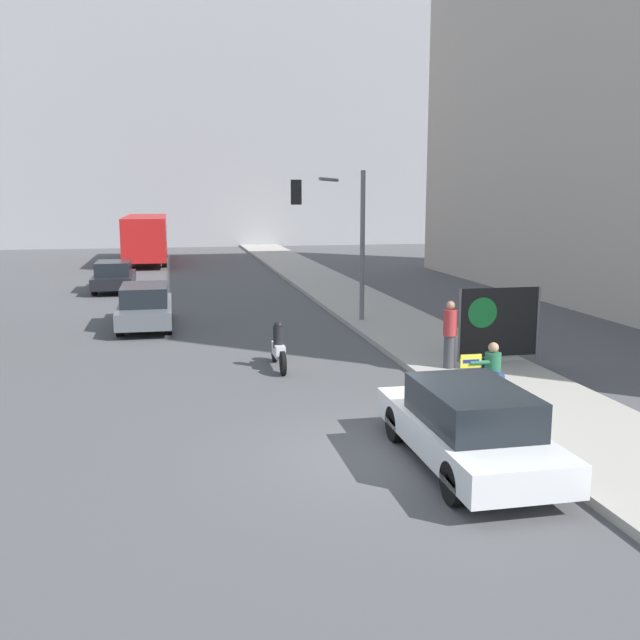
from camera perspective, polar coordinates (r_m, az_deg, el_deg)
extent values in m
plane|color=#4F4F51|center=(12.37, 4.87, -10.86)|extent=(160.00, 160.00, 0.00)
cube|color=#A8A399|center=(27.41, 3.92, 0.93)|extent=(3.23, 90.00, 0.16)
cube|color=#99999E|center=(69.02, -11.22, 23.30)|extent=(52.00, 12.00, 40.92)
cylinder|color=#474C56|center=(15.28, 13.29, -5.53)|extent=(0.03, 0.03, 0.43)
cylinder|color=#474C56|center=(15.44, 14.54, -5.42)|extent=(0.03, 0.03, 0.43)
cylinder|color=#474C56|center=(15.61, 12.72, -5.18)|extent=(0.03, 0.03, 0.43)
cylinder|color=#474C56|center=(15.76, 13.95, -5.08)|extent=(0.03, 0.03, 0.43)
cube|color=navy|center=(15.46, 13.66, -4.50)|extent=(0.40, 0.40, 0.02)
cube|color=navy|center=(15.58, 13.39, -3.62)|extent=(0.40, 0.02, 0.38)
cylinder|color=#334775|center=(15.30, 13.93, -4.28)|extent=(0.18, 0.42, 0.18)
cylinder|color=#334775|center=(15.20, 14.22, -5.65)|extent=(0.16, 0.16, 0.43)
cube|color=black|center=(15.19, 14.30, -6.31)|extent=(0.20, 0.28, 0.10)
cylinder|color=#236642|center=(15.43, 13.66, -3.50)|extent=(0.34, 0.34, 0.52)
sphere|color=tan|center=(15.35, 13.71, -2.15)|extent=(0.22, 0.22, 0.22)
cylinder|color=#236642|center=(15.20, 12.68, -3.35)|extent=(0.45, 0.09, 0.09)
cube|color=yellow|center=(15.11, 11.98, -3.23)|extent=(0.46, 0.02, 0.29)
cube|color=navy|center=(15.10, 12.00, -3.24)|extent=(0.35, 0.01, 0.07)
cylinder|color=#424247|center=(17.90, 10.31, -2.50)|extent=(0.28, 0.28, 0.82)
cylinder|color=#B23333|center=(17.76, 10.38, -0.20)|extent=(0.34, 0.34, 0.65)
sphere|color=tan|center=(17.69, 10.42, 1.18)|extent=(0.21, 0.21, 0.21)
cylinder|color=slate|center=(18.45, 11.09, -0.45)|extent=(0.06, 0.06, 1.89)
cylinder|color=slate|center=(19.40, 17.04, -0.20)|extent=(0.06, 0.06, 1.89)
cube|color=black|center=(18.89, 14.15, -0.17)|extent=(2.18, 0.02, 1.79)
cylinder|color=#197A33|center=(18.63, 12.88, 0.57)|extent=(0.79, 0.01, 0.79)
cylinder|color=slate|center=(24.21, 3.41, 5.92)|extent=(0.16, 0.16, 5.03)
cylinder|color=slate|center=(24.41, 0.74, 11.17)|extent=(1.15, 2.13, 0.11)
cube|color=black|center=(24.72, -1.92, 10.18)|extent=(0.40, 0.40, 0.84)
sphere|color=green|center=(24.72, -1.91, 9.53)|extent=(0.18, 0.18, 0.18)
cube|color=white|center=(12.04, 11.62, -8.98)|extent=(1.74, 4.42, 0.50)
cube|color=black|center=(11.72, 12.06, -6.70)|extent=(1.50, 2.30, 0.61)
cylinder|color=black|center=(13.06, 6.10, -8.24)|extent=(0.22, 0.64, 0.64)
cylinder|color=black|center=(13.59, 12.26, -7.69)|extent=(0.22, 0.64, 0.64)
cylinder|color=black|center=(10.65, 10.70, -12.68)|extent=(0.22, 0.64, 0.64)
cylinder|color=black|center=(11.29, 18.00, -11.67)|extent=(0.22, 0.64, 0.64)
cube|color=#565B60|center=(24.62, -13.79, 0.71)|extent=(1.72, 4.78, 0.53)
cube|color=black|center=(24.35, -13.86, 1.99)|extent=(1.48, 2.49, 0.63)
cylinder|color=black|center=(26.16, -15.31, 0.69)|extent=(0.22, 0.64, 0.64)
cylinder|color=black|center=(26.10, -12.02, 0.81)|extent=(0.22, 0.64, 0.64)
cylinder|color=black|center=(23.24, -15.74, -0.47)|extent=(0.22, 0.64, 0.64)
cylinder|color=black|center=(23.18, -12.03, -0.34)|extent=(0.22, 0.64, 0.64)
cube|color=black|center=(34.25, -16.13, 3.13)|extent=(1.75, 4.50, 0.50)
cube|color=black|center=(34.02, -16.20, 4.02)|extent=(1.51, 2.34, 0.61)
cylinder|color=black|center=(35.72, -17.18, 3.02)|extent=(0.22, 0.64, 0.64)
cylinder|color=black|center=(35.61, -14.73, 3.12)|extent=(0.22, 0.64, 0.64)
cylinder|color=black|center=(32.97, -17.62, 2.44)|extent=(0.22, 0.64, 0.64)
cylinder|color=black|center=(32.84, -14.96, 2.55)|extent=(0.22, 0.64, 0.64)
cube|color=red|center=(48.00, -13.73, 6.54)|extent=(2.56, 11.19, 2.56)
cube|color=black|center=(47.99, -13.74, 6.71)|extent=(2.58, 10.63, 0.84)
cylinder|color=black|center=(51.59, -14.82, 5.38)|extent=(0.30, 1.04, 1.04)
cylinder|color=black|center=(51.52, -12.30, 5.48)|extent=(0.30, 1.04, 1.04)
cylinder|color=black|center=(44.68, -15.26, 4.69)|extent=(0.30, 1.04, 1.04)
cylinder|color=black|center=(44.60, -12.35, 4.80)|extent=(0.30, 1.04, 1.04)
cube|color=silver|center=(18.25, -3.34, -2.40)|extent=(0.24, 0.89, 0.32)
cylinder|color=black|center=(18.13, -3.33, -1.37)|extent=(0.28, 0.28, 0.55)
sphere|color=black|center=(18.07, -3.34, -0.47)|extent=(0.24, 0.24, 0.24)
cylinder|color=black|center=(19.00, -3.66, -2.46)|extent=(0.10, 0.60, 0.60)
cylinder|color=black|center=(17.58, -2.98, -3.48)|extent=(0.10, 0.60, 0.60)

